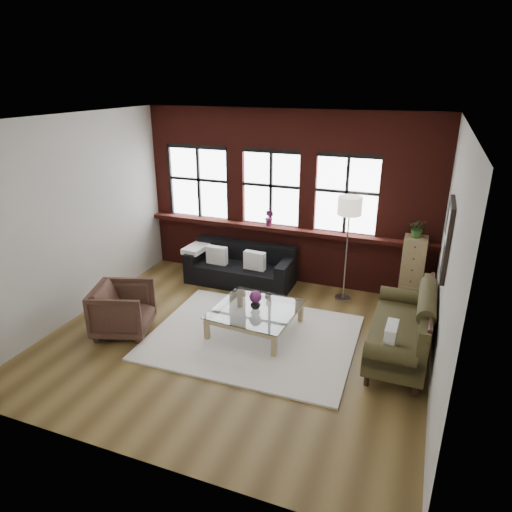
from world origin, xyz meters
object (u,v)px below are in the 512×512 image
(dark_sofa, at_px, (240,266))
(floor_lamp, at_px, (347,246))
(vase, at_px, (255,304))
(vintage_settee, at_px, (400,323))
(coffee_table, at_px, (255,320))
(drawer_chest, at_px, (412,271))
(armchair, at_px, (123,309))

(dark_sofa, xyz_separation_m, floor_lamp, (1.97, 0.04, 0.64))
(vase, bearing_deg, vintage_settee, 2.66)
(dark_sofa, xyz_separation_m, coffee_table, (0.91, -1.56, -0.17))
(dark_sofa, distance_m, vase, 1.81)
(dark_sofa, bearing_deg, vase, -59.73)
(drawer_chest, bearing_deg, floor_lamp, -168.66)
(armchair, relative_size, drawer_chest, 0.69)
(vintage_settee, height_order, vase, vintage_settee)
(vase, bearing_deg, coffee_table, 63.43)
(coffee_table, xyz_separation_m, floor_lamp, (1.06, 1.60, 0.81))
(dark_sofa, height_order, floor_lamp, floor_lamp)
(armchair, bearing_deg, vase, -86.85)
(coffee_table, bearing_deg, vase, -116.57)
(dark_sofa, distance_m, drawer_chest, 3.09)
(coffee_table, height_order, vase, vase)
(armchair, relative_size, coffee_table, 0.70)
(coffee_table, height_order, drawer_chest, drawer_chest)
(vase, distance_m, drawer_chest, 2.83)
(dark_sofa, bearing_deg, drawer_chest, 4.90)
(vintage_settee, relative_size, drawer_chest, 1.59)
(vintage_settee, relative_size, coffee_table, 1.60)
(vintage_settee, height_order, drawer_chest, drawer_chest)
(coffee_table, bearing_deg, dark_sofa, 120.27)
(drawer_chest, bearing_deg, vase, -139.84)
(dark_sofa, relative_size, floor_lamp, 1.00)
(dark_sofa, bearing_deg, vintage_settee, -25.83)
(vintage_settee, bearing_deg, drawer_chest, 88.32)
(dark_sofa, relative_size, vintage_settee, 1.04)
(drawer_chest, bearing_deg, vintage_settee, -91.68)
(vase, height_order, floor_lamp, floor_lamp)
(coffee_table, bearing_deg, drawer_chest, 40.16)
(vintage_settee, bearing_deg, coffee_table, -177.34)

